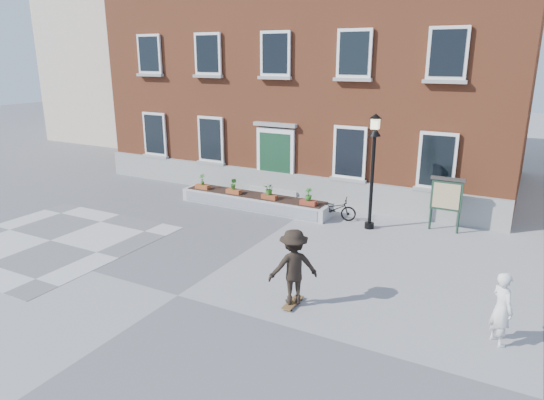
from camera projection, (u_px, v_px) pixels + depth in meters
The scene contains 10 objects.
ground at pixel (178, 295), 12.02m from camera, with size 100.00×100.00×0.00m, color gray.
checker_patch at pixel (50, 240), 15.59m from camera, with size 6.00×6.00×0.01m, color slate.
distant_building at pixel (153, 45), 35.24m from camera, with size 10.00×12.00×13.00m, color beige.
bicycle at pixel (334, 209), 17.48m from camera, with size 0.56×1.60×0.84m, color black.
bystander at pixel (501, 309), 9.81m from camera, with size 0.58×0.38×1.58m, color white.
brick_building at pixel (326, 43), 22.92m from camera, with size 18.40×10.85×12.60m.
planter_assembly at pixel (255, 200), 18.89m from camera, with size 6.20×1.12×1.15m.
lamp_post at pixel (373, 156), 16.00m from camera, with size 0.40×0.40×3.93m.
notice_board at pixel (447, 195), 16.09m from camera, with size 1.10×0.16×1.87m.
skateboarder at pixel (293, 267), 11.29m from camera, with size 1.34×1.28×1.90m.
Camera 1 is at (7.21, -8.43, 5.69)m, focal length 32.00 mm.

